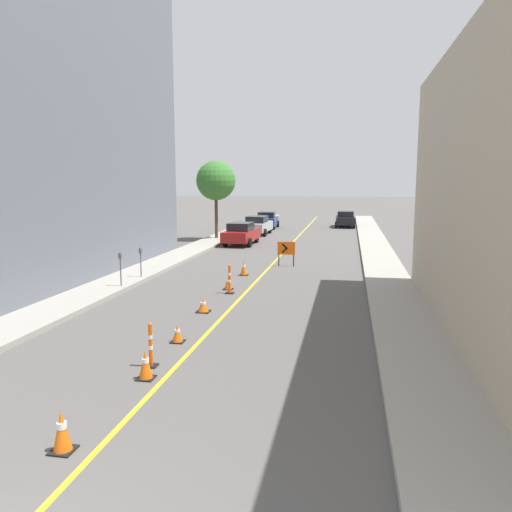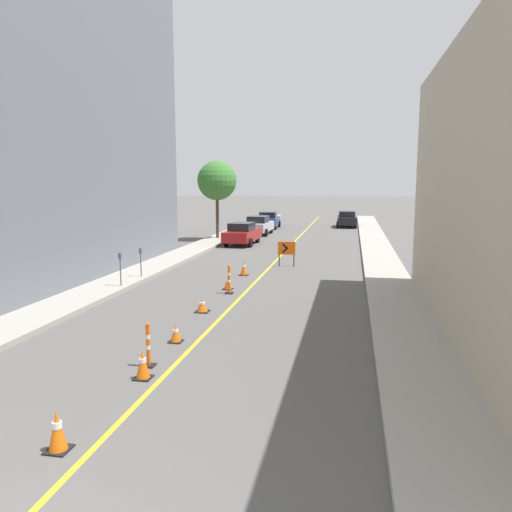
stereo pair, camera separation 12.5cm
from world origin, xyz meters
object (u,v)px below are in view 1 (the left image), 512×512
Objects in this scene: traffic_cone_nearest at (62,431)px; delineator_post_front at (151,348)px; parked_car_opposite_side at (345,219)px; arrow_barricade_primary at (286,249)px; parked_car_curb_far at (267,220)px; delineator_post_rear at (230,281)px; street_tree_left_near at (216,181)px; traffic_cone_farthest at (244,268)px; traffic_cone_second at (146,365)px; traffic_cone_fifth at (228,283)px; traffic_cone_third at (177,333)px; traffic_cone_fourth at (203,305)px; parked_car_curb_mid at (257,225)px; parking_meter_near_curb at (141,256)px; parked_car_curb_near at (241,234)px; parking_meter_far_curb at (120,262)px.

traffic_cone_nearest is 0.66× the size of delineator_post_front.
arrow_barricade_primary is at bearing -98.92° from parked_car_opposite_side.
delineator_post_rear is at bearing -86.67° from parked_car_curb_far.
delineator_post_front is at bearing -88.06° from parked_car_curb_far.
traffic_cone_farthest is at bearing -69.90° from street_tree_left_near.
traffic_cone_second is 0.16× the size of parked_car_opposite_side.
traffic_cone_third is at bearing -87.97° from traffic_cone_fifth.
traffic_cone_third is at bearing -86.02° from traffic_cone_fourth.
street_tree_left_near is (-2.38, -4.45, 3.71)m from parked_car_curb_mid.
parked_car_curb_far is 3.27× the size of parking_meter_near_curb.
street_tree_left_near is at bearing 117.39° from arrow_barricade_primary.
delineator_post_front is at bearing -88.45° from traffic_cone_fifth.
traffic_cone_fifth reaches higher than traffic_cone_third.
traffic_cone_nearest is 14.68m from parking_meter_near_curb.
arrow_barricade_primary is (1.66, 6.15, 0.63)m from traffic_cone_fifth.
traffic_cone_farthest is 11.71m from parked_car_curb_near.
parked_car_curb_near is 6.93m from parked_car_curb_mid.
traffic_cone_nearest is 1.06× the size of traffic_cone_second.
traffic_cone_third is at bearing -79.11° from parked_car_curb_near.
traffic_cone_third is (-0.04, 5.80, -0.11)m from traffic_cone_nearest.
traffic_cone_fifth is at bearing -14.68° from parking_meter_near_curb.
traffic_cone_fifth is 0.48× the size of delineator_post_rear.
delineator_post_rear reaches higher than traffic_cone_farthest.
arrow_barricade_primary is (1.41, 13.13, 0.66)m from traffic_cone_third.
arrow_barricade_primary is at bearing 49.60° from parking_meter_far_curb.
parked_car_curb_near is 17.10m from parked_car_opposite_side.
traffic_cone_farthest is at bearing -73.83° from parked_car_curb_near.
parking_meter_near_curb is (-6.00, -5.01, 0.21)m from arrow_barricade_primary.
parked_car_curb_mid is 6.26m from street_tree_left_near.
parked_car_curb_mid is at bearing 101.61° from arrow_barricade_primary.
traffic_cone_fifth is at bearing 91.30° from traffic_cone_nearest.
delineator_post_rear reaches higher than traffic_cone_third.
arrow_barricade_primary is 16.03m from parked_car_curb_mid.
traffic_cone_farthest is 0.59× the size of delineator_post_rear.
street_tree_left_near reaches higher than parked_car_opposite_side.
traffic_cone_second is 24.44m from parked_car_curb_near.
delineator_post_front reaches higher than traffic_cone_fourth.
parked_car_curb_near is (-2.64, 18.33, 0.56)m from traffic_cone_fourth.
parking_meter_near_curb is at bearing -96.14° from parked_car_curb_far.
street_tree_left_near reaches higher than traffic_cone_farthest.
parking_meter_near_curb is 2.04m from parking_meter_far_curb.
parked_car_opposite_side is at bearing 83.74° from delineator_post_front.
delineator_post_front is (-0.01, -1.89, 0.22)m from traffic_cone_third.
traffic_cone_nearest is at bearing -68.69° from parking_meter_far_curb.
traffic_cone_second is at bearing -61.33° from parking_meter_far_curb.
street_tree_left_near is (-5.10, 17.12, 4.23)m from traffic_cone_fifth.
parking_meter_far_curb is at bearing -108.04° from parked_car_opposite_side.
parking_meter_far_curb is (-1.62, -22.47, 0.37)m from parked_car_curb_mid.
traffic_cone_nearest reaches higher than traffic_cone_fifth.
parked_car_curb_mid is at bearing 98.40° from traffic_cone_farthest.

